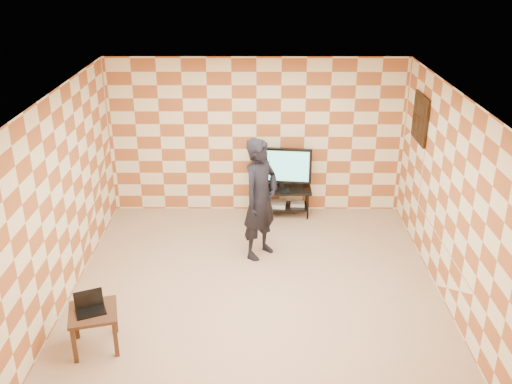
# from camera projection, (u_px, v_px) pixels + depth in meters

# --- Properties ---
(floor) EXTENTS (5.00, 5.00, 0.00)m
(floor) POSITION_uv_depth(u_px,v_px,m) (256.00, 285.00, 7.93)
(floor) COLOR tan
(floor) RESTS_ON ground
(wall_back) EXTENTS (5.00, 0.02, 2.70)m
(wall_back) POSITION_uv_depth(u_px,v_px,m) (256.00, 137.00, 9.68)
(wall_back) COLOR beige
(wall_back) RESTS_ON ground
(wall_front) EXTENTS (5.00, 0.02, 2.70)m
(wall_front) POSITION_uv_depth(u_px,v_px,m) (255.00, 309.00, 5.10)
(wall_front) COLOR beige
(wall_front) RESTS_ON ground
(wall_left) EXTENTS (0.02, 5.00, 2.70)m
(wall_left) POSITION_uv_depth(u_px,v_px,m) (64.00, 196.00, 7.40)
(wall_left) COLOR beige
(wall_left) RESTS_ON ground
(wall_right) EXTENTS (0.02, 5.00, 2.70)m
(wall_right) POSITION_uv_depth(u_px,v_px,m) (449.00, 197.00, 7.38)
(wall_right) COLOR beige
(wall_right) RESTS_ON ground
(ceiling) EXTENTS (5.00, 5.00, 0.02)m
(ceiling) POSITION_uv_depth(u_px,v_px,m) (256.00, 94.00, 6.85)
(ceiling) COLOR white
(ceiling) RESTS_ON wall_back
(wall_art) EXTENTS (0.04, 0.72, 0.72)m
(wall_art) POSITION_uv_depth(u_px,v_px,m) (420.00, 118.00, 8.56)
(wall_art) COLOR black
(wall_art) RESTS_ON wall_right
(tv_stand) EXTENTS (1.02, 0.46, 0.50)m
(tv_stand) POSITION_uv_depth(u_px,v_px,m) (281.00, 196.00, 9.85)
(tv_stand) COLOR black
(tv_stand) RESTS_ON floor
(tv) EXTENTS (1.01, 0.22, 0.73)m
(tv) POSITION_uv_depth(u_px,v_px,m) (282.00, 166.00, 9.63)
(tv) COLOR black
(tv) RESTS_ON tv_stand
(dvd_player) EXTENTS (0.42, 0.32, 0.07)m
(dvd_player) POSITION_uv_depth(u_px,v_px,m) (274.00, 204.00, 9.91)
(dvd_player) COLOR silver
(dvd_player) RESTS_ON tv_stand
(game_console) EXTENTS (0.25, 0.18, 0.05)m
(game_console) POSITION_uv_depth(u_px,v_px,m) (297.00, 204.00, 9.93)
(game_console) COLOR silver
(game_console) RESTS_ON tv_stand
(side_table) EXTENTS (0.66, 0.66, 0.50)m
(side_table) POSITION_uv_depth(u_px,v_px,m) (93.00, 317.00, 6.55)
(side_table) COLOR #361F16
(side_table) RESTS_ON floor
(laptop) EXTENTS (0.40, 0.36, 0.22)m
(laptop) POSITION_uv_depth(u_px,v_px,m) (90.00, 306.00, 6.51)
(laptop) COLOR black
(laptop) RESTS_ON side_table
(person) EXTENTS (0.76, 0.80, 1.85)m
(person) POSITION_uv_depth(u_px,v_px,m) (260.00, 199.00, 8.35)
(person) COLOR black
(person) RESTS_ON floor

